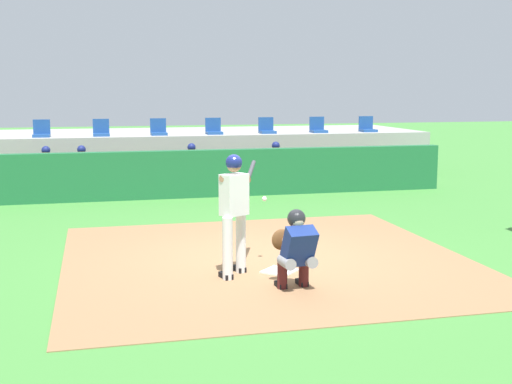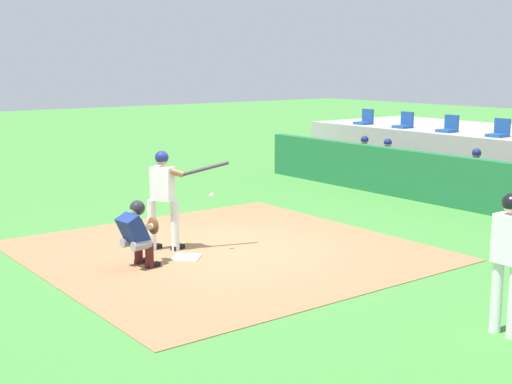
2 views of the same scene
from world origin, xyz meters
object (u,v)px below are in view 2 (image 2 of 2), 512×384
object	(u,v)px
catcher_crouched	(138,231)
dugout_player_1	(384,161)
home_plate	(187,257)
dugout_player_0	(361,158)
batter_at_plate	(164,194)
stadium_seat_1	(404,123)
stadium_seat_0	(365,120)
stadium_seat_3	(499,132)
on_deck_batter	(509,255)
dugout_player_2	(472,174)
stadium_seat_2	(449,127)

from	to	relation	value
catcher_crouched	dugout_player_1	distance (m)	9.50
home_plate	dugout_player_0	world-z (taller)	dugout_player_0
batter_at_plate	stadium_seat_1	world-z (taller)	stadium_seat_1
stadium_seat_0	stadium_seat_3	xyz separation A→B (m)	(4.88, 0.00, 0.00)
batter_at_plate	stadium_seat_0	bearing A→B (deg)	116.14
dugout_player_1	stadium_seat_0	distance (m)	3.50
batter_at_plate	stadium_seat_3	world-z (taller)	stadium_seat_3
on_deck_batter	stadium_seat_0	xyz separation A→B (m)	(-11.00, 8.87, 0.51)
stadium_seat_0	catcher_crouched	bearing A→B (deg)	-62.92
home_plate	dugout_player_2	world-z (taller)	dugout_player_2
on_deck_batter	dugout_player_1	xyz separation A→B (m)	(-8.28, 6.84, -0.35)
home_plate	stadium_seat_3	bearing A→B (deg)	94.56
dugout_player_0	dugout_player_1	bearing A→B (deg)	0.00
stadium_seat_1	stadium_seat_2	xyz separation A→B (m)	(1.63, 0.00, 0.00)
catcher_crouched	stadium_seat_2	size ratio (longest dim) A/B	3.87
on_deck_batter	stadium_seat_1	size ratio (longest dim) A/B	3.72
dugout_player_1	stadium_seat_1	size ratio (longest dim) A/B	2.71
stadium_seat_0	stadium_seat_2	xyz separation A→B (m)	(3.25, 0.00, 0.00)
stadium_seat_0	dugout_player_0	bearing A→B (deg)	-47.76
home_plate	catcher_crouched	distance (m)	1.07
catcher_crouched	dugout_player_1	bearing A→B (deg)	108.02
home_plate	stadium_seat_1	xyz separation A→B (m)	(-4.06, 10.18, 1.51)
catcher_crouched	dugout_player_2	distance (m)	9.04
dugout_player_1	stadium_seat_3	xyz separation A→B (m)	(2.15, 2.03, 0.86)
dugout_player_0	stadium_seat_3	distance (m)	3.75
dugout_player_0	batter_at_plate	bearing A→B (deg)	-68.86
batter_at_plate	dugout_player_2	xyz separation A→B (m)	(0.56, 8.16, -0.36)
catcher_crouched	dugout_player_0	distance (m)	9.81
on_deck_batter	dugout_player_2	world-z (taller)	on_deck_batter
batter_at_plate	catcher_crouched	world-z (taller)	batter_at_plate
dugout_player_0	stadium_seat_0	world-z (taller)	stadium_seat_0
on_deck_batter	dugout_player_0	xyz separation A→B (m)	(-9.16, 6.84, -0.35)
stadium_seat_0	dugout_player_1	bearing A→B (deg)	-36.79
batter_at_plate	home_plate	bearing A→B (deg)	1.37
on_deck_batter	dugout_player_0	size ratio (longest dim) A/B	1.37
stadium_seat_1	stadium_seat_3	distance (m)	3.25
batter_at_plate	catcher_crouched	size ratio (longest dim) A/B	0.97
batter_at_plate	stadium_seat_2	bearing A→B (deg)	99.76
on_deck_batter	stadium_seat_2	bearing A→B (deg)	131.15
stadium_seat_2	stadium_seat_0	bearing A→B (deg)	180.00
on_deck_batter	stadium_seat_3	world-z (taller)	stadium_seat_3
on_deck_batter	stadium_seat_0	size ratio (longest dim) A/B	3.72
catcher_crouched	on_deck_batter	size ratio (longest dim) A/B	1.04
stadium_seat_0	stadium_seat_1	world-z (taller)	same
home_plate	stadium_seat_1	size ratio (longest dim) A/B	0.92
batter_at_plate	dugout_player_2	size ratio (longest dim) A/B	1.39
dugout_player_0	dugout_player_1	xyz separation A→B (m)	(0.87, 0.00, 0.00)
dugout_player_1	stadium_seat_3	size ratio (longest dim) A/B	2.71
stadium_seat_3	stadium_seat_2	bearing A→B (deg)	180.00
stadium_seat_0	stadium_seat_3	bearing A→B (deg)	0.00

